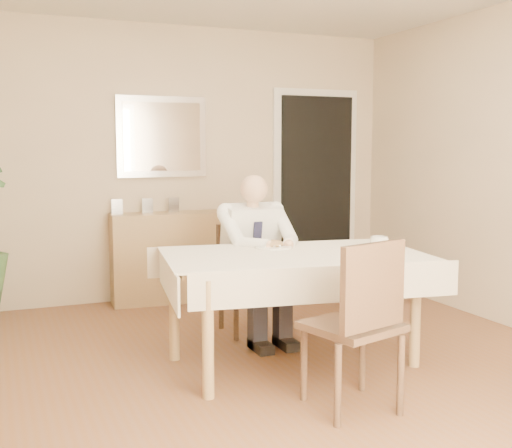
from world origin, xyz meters
name	(u,v)px	position (x,y,z in m)	size (l,w,h in m)	color
room	(278,173)	(0.00, 0.00, 1.30)	(5.00, 5.02, 2.60)	brown
doorway	(316,191)	(1.55, 2.46, 1.00)	(0.96, 0.07, 2.10)	white
mirror	(162,137)	(-0.09, 2.47, 1.55)	(0.86, 0.04, 0.76)	silver
dining_table	(293,266)	(0.24, 0.27, 0.67)	(1.86, 1.26, 0.75)	olive
chair_far	(245,271)	(0.24, 1.15, 0.47)	(0.41, 0.41, 0.84)	#3F2B1C
chair_near	(360,316)	(0.21, -0.61, 0.54)	(0.56, 0.57, 0.96)	#3F2B1C
seated_man	(259,249)	(0.24, 0.86, 0.69)	(0.48, 0.72, 1.24)	white
plate	(273,247)	(0.20, 0.52, 0.76)	(0.26, 0.26, 0.02)	white
food	(273,244)	(0.20, 0.52, 0.78)	(0.14, 0.14, 0.06)	olive
knife	(282,245)	(0.24, 0.46, 0.78)	(0.01, 0.01, 0.13)	silver
fork	(272,246)	(0.16, 0.46, 0.78)	(0.01, 0.01, 0.13)	silver
coffee_mug	(379,243)	(0.83, 0.16, 0.80)	(0.12, 0.12, 0.10)	white
sideboard	(168,257)	(-0.09, 2.32, 0.42)	(1.05, 0.36, 0.84)	olive
photo_frame_left	(117,207)	(-0.55, 2.36, 0.91)	(0.10, 0.02, 0.14)	silver
photo_frame_center	(147,206)	(-0.27, 2.36, 0.91)	(0.10, 0.02, 0.14)	silver
photo_frame_right	(174,205)	(-0.02, 2.35, 0.91)	(0.10, 0.02, 0.14)	silver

